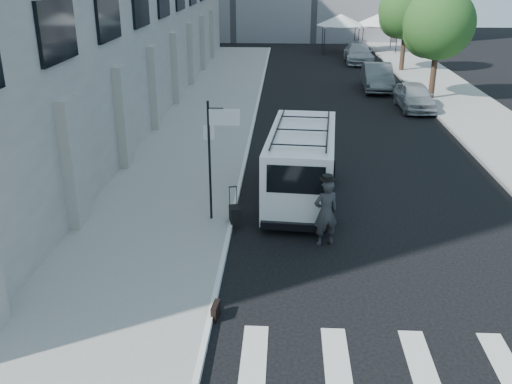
# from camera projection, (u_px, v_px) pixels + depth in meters

# --- Properties ---
(ground) EXTENTS (120.00, 120.00, 0.00)m
(ground) POSITION_uv_depth(u_px,v_px,m) (302.00, 281.00, 13.73)
(ground) COLOR black
(ground) RESTS_ON ground
(sidewalk_left) EXTENTS (4.50, 48.00, 0.15)m
(sidewalk_left) POSITION_uv_depth(u_px,v_px,m) (211.00, 114.00, 28.74)
(sidewalk_left) COLOR gray
(sidewalk_left) RESTS_ON ground
(sidewalk_right) EXTENTS (4.00, 56.00, 0.15)m
(sidewalk_right) POSITION_uv_depth(u_px,v_px,m) (456.00, 99.00, 31.79)
(sidewalk_right) COLOR gray
(sidewalk_right) RESTS_ON ground
(sign_pole) EXTENTS (1.03, 0.07, 3.50)m
(sign_pole) POSITION_uv_depth(u_px,v_px,m) (217.00, 136.00, 15.83)
(sign_pole) COLOR black
(sign_pole) RESTS_ON sidewalk_left
(tree_near) EXTENTS (3.80, 3.83, 6.03)m
(tree_near) POSITION_uv_depth(u_px,v_px,m) (436.00, 27.00, 30.55)
(tree_near) COLOR black
(tree_near) RESTS_ON ground
(tree_far) EXTENTS (3.80, 3.83, 6.03)m
(tree_far) POSITION_uv_depth(u_px,v_px,m) (404.00, 13.00, 38.89)
(tree_far) COLOR black
(tree_far) RESTS_ON ground
(tent_left) EXTENTS (4.00, 4.00, 3.20)m
(tent_left) POSITION_uv_depth(u_px,v_px,m) (341.00, 20.00, 47.73)
(tent_left) COLOR black
(tent_left) RESTS_ON ground
(tent_right) EXTENTS (4.00, 4.00, 3.20)m
(tent_right) POSITION_uv_depth(u_px,v_px,m) (379.00, 20.00, 48.04)
(tent_right) COLOR black
(tent_right) RESTS_ON ground
(businessman) EXTENTS (0.80, 0.66, 1.88)m
(businessman) POSITION_uv_depth(u_px,v_px,m) (326.00, 212.00, 15.20)
(businessman) COLOR #303032
(businessman) RESTS_ON ground
(briefcase) EXTENTS (0.17, 0.45, 0.34)m
(briefcase) POSITION_uv_depth(u_px,v_px,m) (216.00, 311.00, 12.26)
(briefcase) COLOR black
(briefcase) RESTS_ON ground
(suitcase) EXTENTS (0.36, 0.48, 1.18)m
(suitcase) POSITION_uv_depth(u_px,v_px,m) (234.00, 216.00, 16.49)
(suitcase) COLOR black
(suitcase) RESTS_ON ground
(cargo_van) EXTENTS (2.52, 6.21, 2.29)m
(cargo_van) POSITION_uv_depth(u_px,v_px,m) (302.00, 163.00, 18.23)
(cargo_van) COLOR white
(cargo_van) RESTS_ON ground
(parked_car_a) EXTENTS (1.74, 4.12, 1.39)m
(parked_car_a) POSITION_uv_depth(u_px,v_px,m) (415.00, 96.00, 29.63)
(parked_car_a) COLOR #AAACB2
(parked_car_a) RESTS_ON ground
(parked_car_b) EXTENTS (1.84, 4.74, 1.54)m
(parked_car_b) POSITION_uv_depth(u_px,v_px,m) (377.00, 77.00, 34.26)
(parked_car_b) COLOR #5A5D62
(parked_car_b) RESTS_ON ground
(parked_car_c) EXTENTS (2.11, 5.00, 1.44)m
(parked_car_c) POSITION_uv_depth(u_px,v_px,m) (358.00, 53.00, 43.64)
(parked_car_c) COLOR #AAADB2
(parked_car_c) RESTS_ON ground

